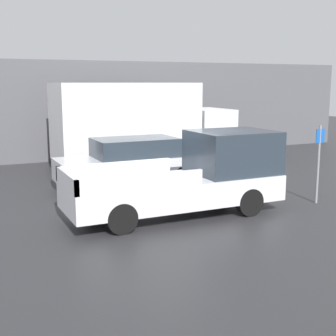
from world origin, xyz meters
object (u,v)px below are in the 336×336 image
parking_sign (319,160)px  delivery_truck (139,123)px  newspaper_box (91,148)px  pickup_truck (194,177)px  car (132,162)px

parking_sign → delivery_truck: bearing=109.7°
parking_sign → newspaper_box: parking_sign is taller
pickup_truck → car: 3.62m
pickup_truck → parking_sign: 3.78m
pickup_truck → delivery_truck: (1.08, 6.76, 0.85)m
car → delivery_truck: bearing=64.8°
parking_sign → pickup_truck: bearing=170.6°
delivery_truck → parking_sign: size_ratio=3.20×
pickup_truck → delivery_truck: delivery_truck is taller
car → newspaper_box: 6.12m
car → parking_sign: parking_sign is taller
delivery_truck → newspaper_box: size_ratio=6.53×
parking_sign → newspaper_box: size_ratio=2.04×
car → delivery_truck: 3.65m
car → parking_sign: bearing=-45.5°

